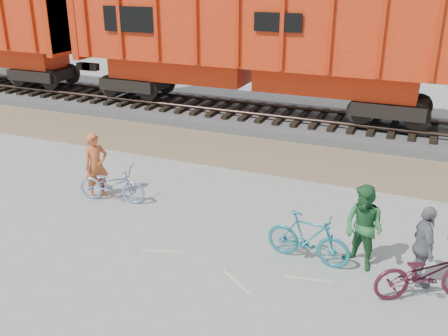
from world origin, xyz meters
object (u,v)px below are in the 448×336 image
at_px(hopper_car_center, 253,41).
at_px(person_woman, 424,247).
at_px(bicycle_maroon, 426,273).
at_px(person_solo, 96,166).
at_px(person_man, 363,228).
at_px(bicycle_blue, 112,184).
at_px(bicycle_teal, 308,238).

height_order(hopper_car_center, person_woman, hopper_car_center).
bearing_deg(hopper_car_center, bicycle_maroon, -54.51).
bearing_deg(person_solo, bicycle_maroon, -66.69).
distance_m(person_man, person_woman, 1.11).
xyz_separation_m(bicycle_blue, bicycle_maroon, (7.36, -1.18, 0.04)).
bearing_deg(bicycle_maroon, bicycle_teal, 50.58).
bearing_deg(person_solo, bicycle_teal, -66.62).
bearing_deg(bicycle_blue, person_woman, -105.20).
height_order(bicycle_blue, bicycle_maroon, bicycle_maroon).
relative_size(bicycle_teal, person_man, 1.00).
distance_m(bicycle_blue, person_man, 6.22).
height_order(bicycle_maroon, person_man, person_man).
bearing_deg(person_man, person_solo, -156.76).
relative_size(bicycle_teal, bicycle_maroon, 0.91).
bearing_deg(person_man, bicycle_maroon, 4.02).
distance_m(bicycle_teal, person_solo, 5.76).
height_order(person_solo, person_man, person_man).
relative_size(bicycle_blue, person_man, 1.02).
xyz_separation_m(bicycle_maroon, person_solo, (-7.86, 1.28, 0.34)).
distance_m(hopper_car_center, bicycle_teal, 10.32).
relative_size(hopper_car_center, bicycle_blue, 8.05).
xyz_separation_m(bicycle_maroon, person_man, (-1.19, 0.56, 0.36)).
xyz_separation_m(bicycle_teal, person_man, (1.00, 0.20, 0.34)).
relative_size(bicycle_blue, person_woman, 1.11).
distance_m(bicycle_blue, person_solo, 0.64).
xyz_separation_m(hopper_car_center, person_solo, (-1.21, -8.05, -2.17)).
distance_m(bicycle_teal, person_woman, 2.11).
xyz_separation_m(bicycle_teal, bicycle_maroon, (2.19, -0.36, -0.02)).
height_order(hopper_car_center, bicycle_blue, hopper_car_center).
height_order(bicycle_maroon, person_solo, person_solo).
xyz_separation_m(hopper_car_center, person_woman, (6.55, -8.93, -2.22)).
xyz_separation_m(bicycle_maroon, person_woman, (-0.10, 0.40, 0.29)).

